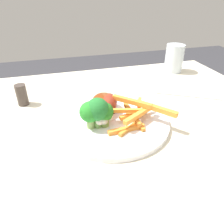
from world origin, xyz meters
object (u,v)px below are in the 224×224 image
object	(u,v)px
broccoli_floret_front	(97,109)
fork	(187,96)
dinner_plate	(112,121)
carrot_fries_pile	(137,113)
chicken_drumstick_extra	(107,105)
pepper_shaker	(22,95)
water_glass	(174,58)
broccoli_floret_back	(90,112)
chicken_drumstick_far	(104,104)
dining_table	(104,151)
chicken_drumstick_near	(106,103)
broccoli_floret_middle	(105,112)

from	to	relation	value
broccoli_floret_front	fork	distance (m)	0.32
dinner_plate	carrot_fries_pile	size ratio (longest dim) A/B	1.75
chicken_drumstick_extra	pepper_shaker	size ratio (longest dim) A/B	2.12
fork	pepper_shaker	size ratio (longest dim) A/B	3.19
broccoli_floret_front	fork	xyz separation A→B (m)	(0.30, 0.10, -0.06)
carrot_fries_pile	water_glass	size ratio (longest dim) A/B	1.54
dinner_plate	broccoli_floret_back	xyz separation A→B (m)	(-0.06, -0.02, 0.05)
chicken_drumstick_far	fork	size ratio (longest dim) A/B	0.70
dining_table	chicken_drumstick_extra	distance (m)	0.16
chicken_drumstick_near	dining_table	bearing A→B (deg)	-146.11
chicken_drumstick_far	fork	xyz separation A→B (m)	(0.27, 0.04, -0.03)
broccoli_floret_front	chicken_drumstick_near	size ratio (longest dim) A/B	0.64
dining_table	chicken_drumstick_near	world-z (taller)	chicken_drumstick_near
dining_table	broccoli_floret_front	size ratio (longest dim) A/B	13.79
chicken_drumstick_near	chicken_drumstick_far	xyz separation A→B (m)	(-0.00, -0.00, -0.00)
chicken_drumstick_extra	water_glass	distance (m)	0.41
broccoli_floret_middle	chicken_drumstick_near	size ratio (longest dim) A/B	0.51
chicken_drumstick_near	pepper_shaker	xyz separation A→B (m)	(-0.21, 0.11, -0.00)
carrot_fries_pile	fork	size ratio (longest dim) A/B	0.83
broccoli_floret_back	chicken_drumstick_extra	bearing A→B (deg)	47.36
fork	dining_table	bearing A→B (deg)	37.56
dining_table	broccoli_floret_back	distance (m)	0.19
broccoli_floret_front	carrot_fries_pile	world-z (taller)	broccoli_floret_front
broccoli_floret_middle	chicken_drumstick_extra	xyz separation A→B (m)	(0.02, 0.06, -0.01)
dining_table	dinner_plate	xyz separation A→B (m)	(0.01, -0.04, 0.13)
carrot_fries_pile	fork	xyz separation A→B (m)	(0.21, 0.10, -0.03)
broccoli_floret_middle	pepper_shaker	distance (m)	0.27
chicken_drumstick_far	pepper_shaker	xyz separation A→B (m)	(-0.21, 0.12, -0.00)
broccoli_floret_middle	carrot_fries_pile	xyz separation A→B (m)	(0.08, 0.00, -0.01)
dining_table	broccoli_floret_front	world-z (taller)	broccoli_floret_front
dinner_plate	broccoli_floret_back	size ratio (longest dim) A/B	4.23
chicken_drumstick_near	broccoli_floret_middle	bearing A→B (deg)	-105.45
carrot_fries_pile	chicken_drumstick_extra	bearing A→B (deg)	134.82
chicken_drumstick_near	water_glass	distance (m)	0.41
broccoli_floret_back	chicken_drumstick_near	bearing A→B (deg)	52.05
dinner_plate	broccoli_floret_front	world-z (taller)	broccoli_floret_front
broccoli_floret_back	pepper_shaker	size ratio (longest dim) A/B	1.09
fork	chicken_drumstick_extra	bearing A→B (deg)	38.61
chicken_drumstick_near	fork	size ratio (longest dim) A/B	0.60
dinner_plate	chicken_drumstick_near	xyz separation A→B (m)	(-0.00, 0.04, 0.03)
chicken_drumstick_far	dinner_plate	bearing A→B (deg)	-78.06
dining_table	chicken_drumstick_far	world-z (taller)	chicken_drumstick_far
fork	chicken_drumstick_far	bearing A→B (deg)	37.00
broccoli_floret_front	water_glass	bearing A→B (deg)	39.96
chicken_drumstick_far	fork	world-z (taller)	chicken_drumstick_far
broccoli_floret_front	chicken_drumstick_far	world-z (taller)	broccoli_floret_front
dining_table	water_glass	bearing A→B (deg)	36.25
chicken_drumstick_extra	water_glass	bearing A→B (deg)	37.34
dinner_plate	dining_table	bearing A→B (deg)	106.37
broccoli_floret_front	carrot_fries_pile	xyz separation A→B (m)	(0.10, -0.00, -0.02)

